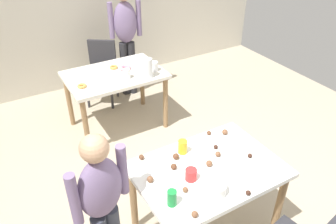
{
  "coord_description": "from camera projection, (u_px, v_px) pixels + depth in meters",
  "views": [
    {
      "loc": [
        -1.28,
        -1.63,
        2.53
      ],
      "look_at": [
        -0.01,
        0.55,
        0.9
      ],
      "focal_mm": 35.9,
      "sensor_mm": 36.0,
      "label": 1
    }
  ],
  "objects": [
    {
      "name": "donut_far_2",
      "position": [
        114.0,
        67.0,
        4.1
      ],
      "size": [
        0.1,
        0.1,
        0.03
      ],
      "primitive_type": "torus",
      "color": "gold",
      "rests_on": "dining_table_far"
    },
    {
      "name": "cake_ball_5",
      "position": [
        225.0,
        132.0,
        2.96
      ],
      "size": [
        0.05,
        0.05,
        0.05
      ],
      "primitive_type": "sphere",
      "color": "brown",
      "rests_on": "dining_table_near"
    },
    {
      "name": "pitcher_far",
      "position": [
        148.0,
        68.0,
        3.85
      ],
      "size": [
        0.1,
        0.1,
        0.23
      ],
      "primitive_type": "cylinder",
      "color": "white",
      "rests_on": "dining_table_far"
    },
    {
      "name": "ground_plane",
      "position": [
        199.0,
        221.0,
        3.1
      ],
      "size": [
        6.4,
        6.4,
        0.0
      ],
      "primitive_type": "plane",
      "color": "tan"
    },
    {
      "name": "chair_far_table",
      "position": [
        102.0,
        68.0,
        4.69
      ],
      "size": [
        0.56,
        0.56,
        0.87
      ],
      "color": "#2D2D33",
      "rests_on": "ground_plane"
    },
    {
      "name": "fork_near",
      "position": [
        233.0,
        158.0,
        2.7
      ],
      "size": [
        0.17,
        0.02,
        0.01
      ],
      "primitive_type": "cube",
      "color": "silver",
      "rests_on": "dining_table_near"
    },
    {
      "name": "cake_ball_1",
      "position": [
        250.0,
        156.0,
        2.7
      ],
      "size": [
        0.04,
        0.04,
        0.04
      ],
      "primitive_type": "sphere",
      "color": "#3D2319",
      "rests_on": "dining_table_near"
    },
    {
      "name": "donut_far_0",
      "position": [
        125.0,
        68.0,
        4.07
      ],
      "size": [
        0.13,
        0.13,
        0.04
      ],
      "primitive_type": "torus",
      "color": "pink",
      "rests_on": "dining_table_far"
    },
    {
      "name": "cake_ball_13",
      "position": [
        218.0,
        154.0,
        2.71
      ],
      "size": [
        0.04,
        0.04,
        0.04
      ],
      "primitive_type": "sphere",
      "color": "brown",
      "rests_on": "dining_table_near"
    },
    {
      "name": "cake_ball_12",
      "position": [
        209.0,
        133.0,
        2.96
      ],
      "size": [
        0.04,
        0.04,
        0.04
      ],
      "primitive_type": "sphere",
      "color": "brown",
      "rests_on": "dining_table_near"
    },
    {
      "name": "cake_ball_3",
      "position": [
        142.0,
        157.0,
        2.68
      ],
      "size": [
        0.04,
        0.04,
        0.04
      ],
      "primitive_type": "sphere",
      "color": "brown",
      "rests_on": "dining_table_near"
    },
    {
      "name": "soda_can",
      "position": [
        172.0,
        198.0,
        2.27
      ],
      "size": [
        0.07,
        0.07,
        0.12
      ],
      "primitive_type": "cylinder",
      "color": "#198438",
      "rests_on": "dining_table_near"
    },
    {
      "name": "cake_ball_8",
      "position": [
        248.0,
        193.0,
        2.36
      ],
      "size": [
        0.04,
        0.04,
        0.04
      ],
      "primitive_type": "sphere",
      "color": "#3D2319",
      "rests_on": "dining_table_near"
    },
    {
      "name": "cake_ball_2",
      "position": [
        209.0,
        163.0,
        2.61
      ],
      "size": [
        0.05,
        0.05,
        0.05
      ],
      "primitive_type": "sphere",
      "color": "brown",
      "rests_on": "dining_table_near"
    },
    {
      "name": "cake_ball_6",
      "position": [
        195.0,
        214.0,
        2.2
      ],
      "size": [
        0.05,
        0.05,
        0.05
      ],
      "primitive_type": "sphere",
      "color": "brown",
      "rests_on": "dining_table_near"
    },
    {
      "name": "cup_far_1",
      "position": [
        127.0,
        74.0,
        3.85
      ],
      "size": [
        0.08,
        0.08,
        0.12
      ],
      "primitive_type": "cylinder",
      "color": "white",
      "rests_on": "dining_table_far"
    },
    {
      "name": "cup_far_0",
      "position": [
        154.0,
        66.0,
        4.02
      ],
      "size": [
        0.09,
        0.09,
        0.12
      ],
      "primitive_type": "cylinder",
      "color": "white",
      "rests_on": "dining_table_far"
    },
    {
      "name": "cake_ball_0",
      "position": [
        216.0,
        147.0,
        2.8
      ],
      "size": [
        0.04,
        0.04,
        0.04
      ],
      "primitive_type": "sphere",
      "color": "#3D2319",
      "rests_on": "dining_table_near"
    },
    {
      "name": "cake_ball_11",
      "position": [
        176.0,
        156.0,
        2.68
      ],
      "size": [
        0.05,
        0.05,
        0.05
      ],
      "primitive_type": "sphere",
      "color": "brown",
      "rests_on": "dining_table_near"
    },
    {
      "name": "cake_ball_4",
      "position": [
        185.0,
        190.0,
        2.39
      ],
      "size": [
        0.04,
        0.04,
        0.04
      ],
      "primitive_type": "sphere",
      "color": "brown",
      "rests_on": "dining_table_near"
    },
    {
      "name": "mixing_bowl",
      "position": [
        214.0,
        188.0,
        2.37
      ],
      "size": [
        0.17,
        0.17,
        0.09
      ],
      "primitive_type": "cylinder",
      "color": "white",
      "rests_on": "dining_table_near"
    },
    {
      "name": "donut_far_1",
      "position": [
        82.0,
        86.0,
        3.69
      ],
      "size": [
        0.1,
        0.1,
        0.03
      ],
      "primitive_type": "torus",
      "color": "gold",
      "rests_on": "dining_table_far"
    },
    {
      "name": "dining_table_far",
      "position": [
        115.0,
        81.0,
        4.04
      ],
      "size": [
        1.14,
        0.78,
        0.75
      ],
      "color": "silver",
      "rests_on": "ground_plane"
    },
    {
      "name": "dining_table_near",
      "position": [
        207.0,
        178.0,
        2.66
      ],
      "size": [
        1.13,
        0.8,
        0.75
      ],
      "color": "white",
      "rests_on": "ground_plane"
    },
    {
      "name": "cake_ball_10",
      "position": [
        150.0,
        179.0,
        2.47
      ],
      "size": [
        0.05,
        0.05,
        0.05
      ],
      "primitive_type": "sphere",
      "color": "brown",
      "rests_on": "dining_table_near"
    },
    {
      "name": "cup_near_1",
      "position": [
        183.0,
        147.0,
        2.73
      ],
      "size": [
        0.08,
        0.08,
        0.12
      ],
      "primitive_type": "cylinder",
      "color": "yellow",
      "rests_on": "dining_table_near"
    },
    {
      "name": "person_adult_far",
      "position": [
        126.0,
        32.0,
        4.6
      ],
      "size": [
        0.45,
        0.27,
        1.59
      ],
      "color": "#28282D",
      "rests_on": "ground_plane"
    },
    {
      "name": "cake_ball_7",
      "position": [
        174.0,
        167.0,
        2.58
      ],
      "size": [
        0.05,
        0.05,
        0.05
      ],
      "primitive_type": "sphere",
      "color": "brown",
      "rests_on": "dining_table_near"
    },
    {
      "name": "cake_ball_9",
      "position": [
        189.0,
        170.0,
        2.56
      ],
      "size": [
        0.04,
        0.04,
        0.04
      ],
      "primitive_type": "sphere",
      "color": "brown",
      "rests_on": "dining_table_near"
    },
    {
      "name": "cup_near_0",
      "position": [
        191.0,
        175.0,
        2.48
      ],
      "size": [
        0.09,
        0.09,
        0.09
      ],
      "primitive_type": "cylinder",
      "color": "red",
      "rests_on": "dining_table_near"
    },
    {
      "name": "person_girl_near",
      "position": [
        102.0,
        202.0,
        2.26
      ],
      "size": [
        0.45,
        0.28,
        1.35
      ],
      "color": "#383D4C",
      "rests_on": "ground_plane"
    }
  ]
}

